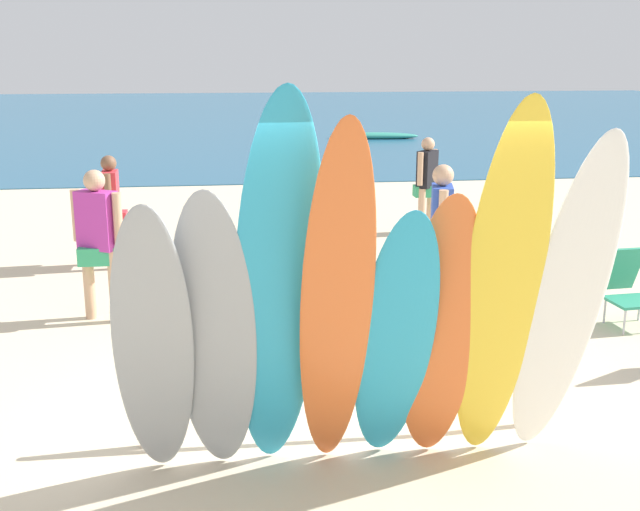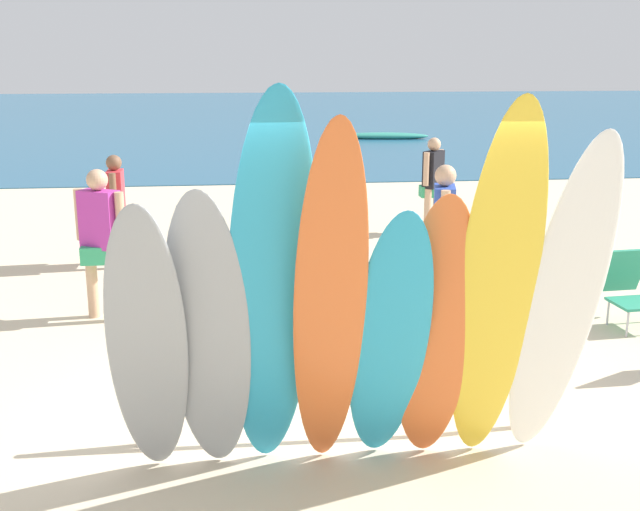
# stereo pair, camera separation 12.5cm
# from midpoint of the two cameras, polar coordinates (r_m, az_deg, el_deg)

# --- Properties ---
(ground) EXTENTS (60.00, 60.00, 0.00)m
(ground) POSITION_cam_midpoint_polar(r_m,az_deg,el_deg) (19.73, -4.54, 6.11)
(ground) COLOR beige
(ocean_water) EXTENTS (60.00, 40.00, 0.02)m
(ocean_water) POSITION_cam_midpoint_polar(r_m,az_deg,el_deg) (37.56, -5.77, 10.10)
(ocean_water) COLOR #235B7F
(ocean_water) RESTS_ON ground
(surfboard_rack) EXTENTS (3.13, 0.07, 0.68)m
(surfboard_rack) POSITION_cam_midpoint_polar(r_m,az_deg,el_deg) (6.04, 1.29, -8.34)
(surfboard_rack) COLOR brown
(surfboard_rack) RESTS_ON ground
(surfboard_grey_0) EXTENTS (0.54, 0.85, 2.07)m
(surfboard_grey_0) POSITION_cam_midpoint_polar(r_m,az_deg,el_deg) (5.21, -12.63, -6.63)
(surfboard_grey_0) COLOR #999EA3
(surfboard_grey_0) RESTS_ON ground
(surfboard_grey_1) EXTENTS (0.61, 0.76, 2.12)m
(surfboard_grey_1) POSITION_cam_midpoint_polar(r_m,az_deg,el_deg) (5.24, -8.33, -6.01)
(surfboard_grey_1) COLOR #999EA3
(surfboard_grey_1) RESTS_ON ground
(surfboard_teal_2) EXTENTS (0.66, 0.97, 2.73)m
(surfboard_teal_2) POSITION_cam_midpoint_polar(r_m,az_deg,el_deg) (5.07, -3.76, -2.91)
(surfboard_teal_2) COLOR #289EC6
(surfboard_teal_2) RESTS_ON ground
(surfboard_orange_3) EXTENTS (0.48, 1.09, 2.57)m
(surfboard_orange_3) POSITION_cam_midpoint_polar(r_m,az_deg,el_deg) (5.01, 0.47, -4.05)
(surfboard_orange_3) COLOR orange
(surfboard_orange_3) RESTS_ON ground
(surfboard_teal_4) EXTENTS (0.56, 0.89, 2.00)m
(surfboard_teal_4) POSITION_cam_midpoint_polar(r_m,az_deg,el_deg) (5.31, 4.79, -6.33)
(surfboard_teal_4) COLOR #289EC6
(surfboard_teal_4) RESTS_ON ground
(surfboard_orange_5) EXTENTS (0.58, 0.74, 2.06)m
(surfboard_orange_5) POSITION_cam_midpoint_polar(r_m,az_deg,el_deg) (5.41, 8.06, -5.63)
(surfboard_orange_5) COLOR orange
(surfboard_orange_5) RESTS_ON ground
(surfboard_yellow_6) EXTENTS (0.60, 0.97, 2.67)m
(surfboard_yellow_6) POSITION_cam_midpoint_polar(r_m,az_deg,el_deg) (5.30, 12.30, -2.80)
(surfboard_yellow_6) COLOR yellow
(surfboard_yellow_6) RESTS_ON ground
(surfboard_white_7) EXTENTS (0.61, 0.93, 2.47)m
(surfboard_white_7) POSITION_cam_midpoint_polar(r_m,az_deg,el_deg) (5.54, 16.73, -3.44)
(surfboard_white_7) COLOR white
(surfboard_white_7) RESTS_ON ground
(beachgoer_by_water) EXTENTS (0.44, 0.63, 1.70)m
(beachgoer_by_water) POSITION_cam_midpoint_polar(r_m,az_deg,el_deg) (8.77, 8.34, 1.86)
(beachgoer_by_water) COLOR tan
(beachgoer_by_water) RESTS_ON ground
(beachgoer_strolling) EXTENTS (0.57, 0.39, 1.67)m
(beachgoer_strolling) POSITION_cam_midpoint_polar(r_m,az_deg,el_deg) (8.84, -16.15, 1.42)
(beachgoer_strolling) COLOR tan
(beachgoer_strolling) RESTS_ON ground
(beachgoer_near_rack) EXTENTS (0.40, 0.58, 1.54)m
(beachgoer_near_rack) POSITION_cam_midpoint_polar(r_m,az_deg,el_deg) (11.10, -15.19, 3.67)
(beachgoer_near_rack) COLOR brown
(beachgoer_near_rack) RESTS_ON ground
(beachgoer_photographing) EXTENTS (0.42, 0.47, 1.56)m
(beachgoer_photographing) POSITION_cam_midpoint_polar(r_m,az_deg,el_deg) (12.87, 7.46, 5.55)
(beachgoer_photographing) COLOR tan
(beachgoer_photographing) RESTS_ON ground
(beach_chair_blue) EXTENTS (0.56, 0.71, 0.82)m
(beach_chair_blue) POSITION_cam_midpoint_polar(r_m,az_deg,el_deg) (9.15, 20.87, -1.98)
(beach_chair_blue) COLOR #B7B7BC
(beach_chair_blue) RESTS_ON ground
(distant_boat) EXTENTS (3.06, 0.97, 0.24)m
(distant_boat) POSITION_cam_midpoint_polar(r_m,az_deg,el_deg) (27.00, 3.78, 8.63)
(distant_boat) COLOR teal
(distant_boat) RESTS_ON ground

